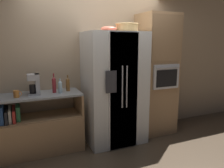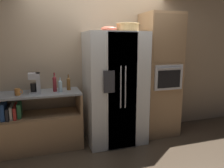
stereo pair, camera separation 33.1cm
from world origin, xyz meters
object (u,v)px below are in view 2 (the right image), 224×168
wicker_basket (128,27)px  bottle_wide (55,83)px  coffee_maker (36,82)px  refrigerator (115,88)px  wall_oven (159,75)px  mug (18,92)px  bottle_tall (69,83)px  fruit_bowl (109,29)px  bottle_short (60,86)px

wicker_basket → bottle_wide: (-1.19, 0.15, -0.89)m
bottle_wide → coffee_maker: bearing=-178.0°
refrigerator → coffee_maker: (-1.27, 0.09, 0.16)m
wall_oven → mug: wall_oven is taller
bottle_tall → bottle_wide: size_ratio=0.85×
fruit_bowl → mug: bearing=177.6°
refrigerator → mug: (-1.53, 0.01, 0.04)m
wall_oven → coffee_maker: size_ratio=7.06×
bottle_short → bottle_tall: bearing=36.4°
wicker_basket → refrigerator: bearing=166.7°
bottle_wide → coffee_maker: size_ratio=0.97×
refrigerator → bottle_short: 0.91m
fruit_bowl → bottle_tall: 1.10m
fruit_bowl → mug: (-1.41, 0.06, -0.94)m
bottle_wide → mug: (-0.55, -0.10, -0.08)m
wall_oven → bottle_tall: bearing=177.4°
wicker_basket → bottle_short: bearing=175.4°
fruit_bowl → bottle_wide: size_ratio=0.84×
bottle_tall → coffee_maker: 0.52m
refrigerator → wall_oven: size_ratio=0.85×
wall_oven → bottle_short: bearing=-179.0°
wicker_basket → bottle_tall: (-0.96, 0.20, -0.91)m
wall_oven → wicker_basket: size_ratio=5.87×
bottle_short → bottle_wide: bottle_wide is taller
bottle_wide → mug: bottle_wide is taller
wicker_basket → coffee_maker: wicker_basket is taller
refrigerator → coffee_maker: bearing=175.7°
wall_oven → mug: (-2.42, -0.06, -0.13)m
fruit_bowl → bottle_tall: size_ratio=0.99×
fruit_bowl → coffee_maker: size_ratio=0.82×
bottle_wide → fruit_bowl: bearing=-10.1°
refrigerator → bottle_wide: (-0.99, 0.11, 0.12)m
wicker_basket → bottle_wide: wicker_basket is taller
wall_oven → bottle_wide: 1.88m
wicker_basket → coffee_maker: bearing=174.5°
bottle_tall → mug: size_ratio=2.25×
bottle_short → bottle_wide: bearing=142.1°
wall_oven → bottle_tall: wall_oven is taller
wall_oven → coffee_maker: 2.16m
bottle_tall → refrigerator: bearing=-11.0°
mug → bottle_tall: bearing=10.2°
bottle_short → coffee_maker: bearing=171.8°
wicker_basket → bottle_wide: size_ratio=1.24×
wall_oven → coffee_maker: wall_oven is taller
refrigerator → fruit_bowl: fruit_bowl is taller
mug → wicker_basket: bearing=-1.9°
bottle_tall → bottle_short: size_ratio=1.12×
bottle_short → coffee_maker: (-0.37, 0.05, 0.07)m
fruit_bowl → coffee_maker: (-1.15, 0.14, -0.82)m
refrigerator → fruit_bowl: (-0.12, -0.05, 0.98)m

